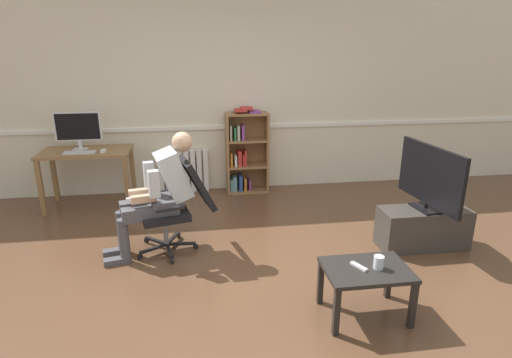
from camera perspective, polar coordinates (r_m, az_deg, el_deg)
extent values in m
plane|color=brown|center=(3.86, -0.40, -14.00)|extent=(18.00, 18.00, 0.00)
cube|color=beige|center=(5.95, -4.01, 11.31)|extent=(12.00, 0.10, 2.70)
cube|color=white|center=(5.95, -3.87, 7.13)|extent=(12.00, 0.03, 0.05)
cube|color=olive|center=(5.73, -27.50, -1.17)|extent=(0.06, 0.06, 0.72)
cube|color=olive|center=(5.47, -17.32, -0.75)|extent=(0.06, 0.06, 0.72)
cube|color=olive|center=(5.97, -16.59, 0.90)|extent=(0.06, 0.06, 0.72)
cube|color=olive|center=(6.21, -25.99, 0.44)|extent=(0.06, 0.06, 0.72)
cube|color=olive|center=(5.72, -22.37, 3.48)|extent=(1.11, 0.61, 0.04)
cube|color=silver|center=(5.79, -23.00, 3.81)|extent=(0.18, 0.14, 0.01)
cube|color=silver|center=(5.80, -23.02, 4.40)|extent=(0.04, 0.02, 0.10)
cube|color=silver|center=(5.76, -23.31, 6.66)|extent=(0.57, 0.02, 0.37)
cube|color=black|center=(5.74, -23.34, 6.63)|extent=(0.53, 0.00, 0.33)
cube|color=silver|center=(5.60, -23.09, 3.37)|extent=(0.38, 0.12, 0.02)
cube|color=white|center=(5.55, -20.28, 3.65)|extent=(0.06, 0.10, 0.03)
cube|color=olive|center=(5.86, -3.95, 3.48)|extent=(0.03, 0.28, 1.15)
cube|color=olive|center=(5.93, 1.47, 3.68)|extent=(0.03, 0.28, 1.15)
cube|color=olive|center=(6.03, -1.39, 3.92)|extent=(0.56, 0.02, 1.15)
cube|color=olive|center=(6.06, -1.19, -1.54)|extent=(0.53, 0.28, 0.03)
cube|color=olive|center=(5.94, -1.21, 1.85)|extent=(0.53, 0.28, 0.03)
cube|color=olive|center=(5.85, -1.24, 5.35)|extent=(0.53, 0.28, 0.03)
cube|color=olive|center=(5.78, -1.26, 8.95)|extent=(0.53, 0.28, 0.03)
cube|color=#6699A3|center=(6.02, -3.40, -0.71)|extent=(0.04, 0.19, 0.17)
cube|color=orange|center=(5.87, -3.44, 2.69)|extent=(0.03, 0.19, 0.18)
cube|color=beige|center=(5.80, -3.52, 6.39)|extent=(0.02, 0.19, 0.21)
cube|color=#6699A3|center=(6.01, -2.95, -0.53)|extent=(0.05, 0.19, 0.21)
cube|color=white|center=(5.91, -2.85, 2.65)|extent=(0.03, 0.19, 0.15)
cube|color=#38844C|center=(5.80, -2.94, 6.25)|extent=(0.03, 0.19, 0.17)
cube|color=#2D519E|center=(6.00, -2.17, -0.47)|extent=(0.04, 0.19, 0.22)
cube|color=red|center=(5.91, -2.30, 2.95)|extent=(0.05, 0.19, 0.21)
cube|color=beige|center=(5.81, -2.48, 6.41)|extent=(0.03, 0.19, 0.20)
cube|color=orange|center=(6.00, -1.54, -0.68)|extent=(0.03, 0.19, 0.18)
cube|color=red|center=(5.92, -1.78, 2.73)|extent=(0.03, 0.19, 0.16)
cube|color=#89428E|center=(5.81, -1.86, 6.43)|extent=(0.03, 0.19, 0.20)
cube|color=#89428E|center=(6.03, -0.89, -0.71)|extent=(0.03, 0.19, 0.15)
cube|color=red|center=(5.90, -1.52, 3.00)|extent=(0.03, 0.19, 0.22)
cube|color=#89428E|center=(5.79, -0.19, 9.24)|extent=(0.16, 0.22, 0.02)
cube|color=red|center=(5.77, -2.18, 9.44)|extent=(0.16, 0.22, 0.02)
cube|color=red|center=(5.79, -1.30, 9.72)|extent=(0.16, 0.22, 0.02)
cube|color=white|center=(6.06, -12.92, 0.91)|extent=(0.07, 0.08, 0.61)
cube|color=white|center=(6.05, -12.07, 0.95)|extent=(0.07, 0.08, 0.61)
cube|color=white|center=(6.05, -11.21, 0.99)|extent=(0.07, 0.08, 0.61)
cube|color=white|center=(6.04, -10.35, 1.03)|extent=(0.07, 0.08, 0.61)
cube|color=white|center=(6.04, -9.49, 1.07)|extent=(0.07, 0.08, 0.61)
cube|color=white|center=(6.04, -8.64, 1.11)|extent=(0.07, 0.08, 0.61)
cube|color=white|center=(6.04, -7.78, 1.15)|extent=(0.07, 0.08, 0.61)
cube|color=white|center=(6.04, -6.92, 1.18)|extent=(0.07, 0.08, 0.61)
cube|color=black|center=(4.33, -11.83, -9.61)|extent=(0.11, 0.30, 0.02)
cylinder|color=black|center=(4.22, -11.42, -10.96)|extent=(0.03, 0.06, 0.06)
cube|color=black|center=(4.44, -10.26, -8.75)|extent=(0.30, 0.06, 0.02)
cylinder|color=black|center=(4.45, -8.29, -9.18)|extent=(0.06, 0.03, 0.06)
cube|color=black|center=(4.58, -11.38, -7.95)|extent=(0.15, 0.29, 0.02)
cylinder|color=black|center=(4.72, -10.58, -7.60)|extent=(0.04, 0.06, 0.06)
cube|color=black|center=(4.56, -13.57, -8.25)|extent=(0.25, 0.22, 0.02)
cylinder|color=black|center=(4.68, -14.85, -8.18)|extent=(0.06, 0.05, 0.06)
cube|color=black|center=(4.41, -13.93, -9.27)|extent=(0.27, 0.19, 0.02)
cylinder|color=black|center=(4.37, -15.67, -10.22)|extent=(0.06, 0.05, 0.06)
cylinder|color=gray|center=(4.39, -12.33, -6.89)|extent=(0.05, 0.05, 0.30)
cube|color=black|center=(4.32, -12.50, -4.67)|extent=(0.56, 0.56, 0.07)
cube|color=black|center=(4.28, -8.09, -0.52)|extent=(0.40, 0.50, 0.53)
cube|color=black|center=(4.51, -12.95, -1.73)|extent=(0.28, 0.11, 0.03)
cube|color=black|center=(4.03, -11.71, -4.08)|extent=(0.28, 0.11, 0.03)
cube|color=#4C4C51|center=(4.28, -12.59, -3.37)|extent=(0.33, 0.39, 0.14)
cube|color=silver|center=(4.20, -11.31, 0.61)|extent=(0.41, 0.41, 0.52)
sphere|color=#D6A884|center=(4.14, -10.12, 5.04)|extent=(0.20, 0.20, 0.20)
cube|color=white|center=(4.22, -16.43, -2.57)|extent=(0.15, 0.07, 0.02)
cube|color=#4C4C51|center=(4.36, -15.50, -3.62)|extent=(0.44, 0.23, 0.13)
cylinder|color=#4C4C51|center=(4.45, -17.90, -7.04)|extent=(0.10, 0.10, 0.46)
cube|color=#4C4C51|center=(4.53, -18.93, -9.47)|extent=(0.24, 0.14, 0.06)
cube|color=#4C4C51|center=(4.18, -15.15, -4.58)|extent=(0.44, 0.23, 0.13)
cylinder|color=#4C4C51|center=(4.27, -17.67, -8.13)|extent=(0.10, 0.10, 0.46)
cube|color=#4C4C51|center=(4.35, -18.75, -10.63)|extent=(0.24, 0.14, 0.06)
cube|color=silver|center=(4.33, -14.51, 0.62)|extent=(0.12, 0.10, 0.26)
cube|color=#D6A884|center=(4.31, -15.54, -1.77)|extent=(0.25, 0.12, 0.07)
cube|color=silver|center=(4.03, -13.87, -0.65)|extent=(0.12, 0.10, 0.26)
cube|color=#D6A884|center=(4.13, -15.21, -2.62)|extent=(0.25, 0.12, 0.07)
cube|color=#3D3833|center=(4.72, 21.98, -6.25)|extent=(0.92, 0.36, 0.42)
cube|color=black|center=(4.63, 22.30, -3.74)|extent=(0.23, 0.34, 0.02)
cylinder|color=black|center=(4.62, 22.35, -3.34)|extent=(0.04, 0.04, 0.05)
cube|color=black|center=(4.52, 22.84, 0.49)|extent=(0.14, 0.97, 0.60)
cube|color=white|center=(4.53, 23.06, 0.51)|extent=(0.10, 0.91, 0.55)
cube|color=black|center=(3.22, 11.00, -17.55)|extent=(0.04, 0.04, 0.39)
cube|color=black|center=(3.44, 20.76, -15.92)|extent=(0.04, 0.04, 0.39)
cube|color=black|center=(3.74, 17.80, -12.68)|extent=(0.04, 0.04, 0.39)
cube|color=black|center=(3.54, 8.85, -13.86)|extent=(0.04, 0.04, 0.39)
cube|color=black|center=(3.36, 14.98, -11.97)|extent=(0.65, 0.46, 0.03)
cylinder|color=silver|center=(3.35, 16.52, -10.92)|extent=(0.08, 0.08, 0.10)
cube|color=white|center=(3.34, 13.96, -11.59)|extent=(0.10, 0.15, 0.02)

